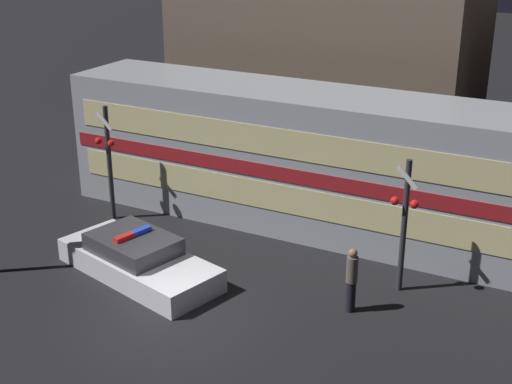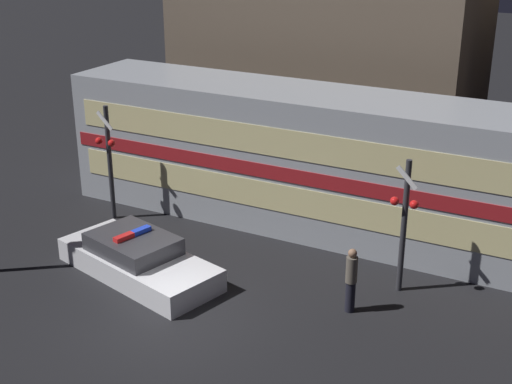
# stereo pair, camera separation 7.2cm
# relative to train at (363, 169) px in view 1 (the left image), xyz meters

# --- Properties ---
(ground_plane) EXTENTS (120.00, 120.00, 0.00)m
(ground_plane) POSITION_rel_train_xyz_m (-2.26, -6.70, -2.10)
(ground_plane) COLOR black
(train) EXTENTS (19.10, 3.00, 4.20)m
(train) POSITION_rel_train_xyz_m (0.00, 0.00, 0.00)
(train) COLOR #999EA5
(train) RESTS_ON ground_plane
(police_car) EXTENTS (5.10, 3.05, 1.22)m
(police_car) POSITION_rel_train_xyz_m (-4.38, -5.19, -1.65)
(police_car) COLOR silver
(police_car) RESTS_ON ground_plane
(pedestrian) EXTENTS (0.28, 0.28, 1.68)m
(pedestrian) POSITION_rel_train_xyz_m (1.33, -4.29, -1.24)
(pedestrian) COLOR black
(pedestrian) RESTS_ON ground_plane
(crossing_signal_near) EXTENTS (0.71, 0.33, 3.56)m
(crossing_signal_near) POSITION_rel_train_xyz_m (2.08, -2.74, -0.14)
(crossing_signal_near) COLOR #2D2D33
(crossing_signal_near) RESTS_ON ground_plane
(crossing_signal_far) EXTENTS (0.71, 0.33, 3.68)m
(crossing_signal_far) POSITION_rel_train_xyz_m (-7.36, -2.52, -0.08)
(crossing_signal_far) COLOR #2D2D33
(crossing_signal_far) RESTS_ON ground_plane
(building_left) EXTENTS (11.16, 5.88, 9.97)m
(building_left) POSITION_rel_train_xyz_m (-3.96, 6.76, 2.88)
(building_left) COLOR brown
(building_left) RESTS_ON ground_plane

